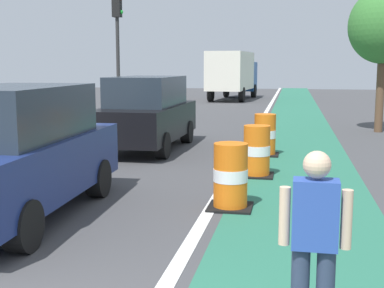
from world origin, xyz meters
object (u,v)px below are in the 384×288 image
Objects in this scene: traffic_light_corner at (118,35)px; delivery_truck_down_block at (233,73)px; traffic_barrel_front at (231,177)px; traffic_barrel_mid at (257,152)px; parked_suv_nearest at (15,152)px; traffic_barrel_back at (265,135)px; parked_suv_second at (147,113)px; skateboarder_on_lane at (314,246)px; pedestrian_crossing at (140,99)px; street_tree_sidewalk at (384,27)px.

delivery_truck_down_block is at bearing 80.40° from traffic_light_corner.
traffic_light_corner is at bearing 116.83° from traffic_barrel_front.
traffic_barrel_front is at bearing -95.40° from traffic_barrel_mid.
traffic_barrel_back is (3.48, 6.46, -0.50)m from parked_suv_nearest.
parked_suv_nearest is at bearing -91.44° from parked_suv_second.
skateboarder_on_lane is at bearing -74.65° from traffic_barrel_front.
delivery_truck_down_block reaches higher than parked_suv_second.
pedestrian_crossing is 10.69m from street_tree_sidewalk.
parked_suv_nearest is 1.00× the size of parked_suv_second.
traffic_light_corner is (-2.72, -16.10, 1.65)m from delivery_truck_down_block.
parked_suv_nearest is at bearing -118.33° from traffic_barrel_back.
parked_suv_second is at bearing 136.67° from traffic_barrel_mid.
traffic_barrel_front and traffic_barrel_back have the same top height.
parked_suv_second is 0.60× the size of delivery_truck_down_block.
traffic_barrel_back is (0.03, 2.68, 0.00)m from traffic_barrel_mid.
traffic_barrel_back is 9.17m from traffic_light_corner.
street_tree_sidewalk is at bearing 79.50° from skateboarder_on_lane.
parked_suv_second is 2.88× the size of pedestrian_crossing.
skateboarder_on_lane is 17.42m from traffic_light_corner.
traffic_barrel_back is at bearing -7.03° from parked_suv_second.
parked_suv_second is 6.86m from traffic_light_corner.
parked_suv_nearest is 0.60× the size of delivery_truck_down_block.
skateboarder_on_lane is 0.34× the size of street_tree_sidewalk.
pedestrian_crossing is at bearing 124.16° from traffic_barrel_back.
pedestrian_crossing is at bearing 161.40° from street_tree_sidewalk.
traffic_barrel_mid is (-0.92, 6.89, -0.38)m from skateboarder_on_lane.
pedestrian_crossing is at bearing 117.44° from traffic_barrel_mid.
traffic_light_corner reaches higher than traffic_barrel_front.
pedestrian_crossing is at bearing 99.55° from parked_suv_nearest.
skateboarder_on_lane is 10.83m from parked_suv_second.
parked_suv_nearest is 15.62m from pedestrian_crossing.
parked_suv_second reaches higher than traffic_barrel_mid.
skateboarder_on_lane is 1.55× the size of traffic_barrel_back.
traffic_light_corner reaches higher than pedestrian_crossing.
traffic_barrel_back is 10.82m from pedestrian_crossing.
traffic_light_corner is 3.17× the size of pedestrian_crossing.
traffic_barrel_front is 1.00× the size of traffic_barrel_mid.
traffic_barrel_front is (3.02, -5.73, -0.50)m from parked_suv_second.
traffic_barrel_front is 0.21× the size of traffic_light_corner.
traffic_barrel_front is 0.68× the size of pedestrian_crossing.
traffic_barrel_back is 0.22× the size of street_tree_sidewalk.
pedestrian_crossing is (-2.70, -13.32, -0.98)m from delivery_truck_down_block.
delivery_truck_down_block is 1.55× the size of street_tree_sidewalk.
street_tree_sidewalk is at bearing 56.75° from traffic_barrel_back.
traffic_barrel_mid is 2.68m from traffic_barrel_back.
traffic_barrel_back is at bearing -45.36° from traffic_light_corner.
traffic_barrel_front is at bearing 105.35° from skateboarder_on_lane.
traffic_barrel_front is at bearing -109.99° from street_tree_sidewalk.
traffic_barrel_front is 1.00× the size of traffic_barrel_back.
traffic_barrel_back is 22.56m from delivery_truck_down_block.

